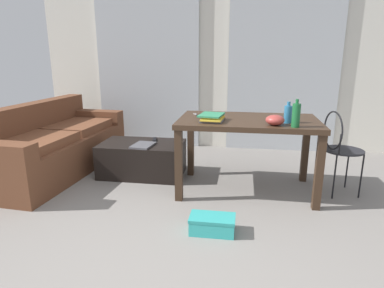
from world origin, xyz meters
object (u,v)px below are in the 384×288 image
(wire_chair, at_px, (338,143))
(scissors, at_px, (196,115))
(bottle_far, at_px, (288,114))
(book_stack, at_px, (212,118))
(couch, at_px, (53,146))
(craft_table, at_px, (248,129))
(tv_remote_primary, at_px, (154,140))
(bowl, at_px, (275,120))
(coffee_table, at_px, (142,159))
(magazine, at_px, (143,145))
(shoebox, at_px, (212,224))
(bottle_near, at_px, (296,115))

(wire_chair, bearing_deg, scissors, 176.17)
(wire_chair, relative_size, bottle_far, 4.25)
(wire_chair, relative_size, book_stack, 2.65)
(couch, height_order, wire_chair, wire_chair)
(craft_table, bearing_deg, tv_remote_primary, 159.04)
(wire_chair, relative_size, tv_remote_primary, 4.84)
(wire_chair, distance_m, bottle_far, 0.65)
(bowl, bearing_deg, craft_table, 131.50)
(couch, height_order, bowl, bowl)
(coffee_table, xyz_separation_m, bowl, (1.45, -0.55, 0.61))
(coffee_table, xyz_separation_m, book_stack, (0.86, -0.45, 0.60))
(magazine, height_order, shoebox, magazine)
(wire_chair, distance_m, tv_remote_primary, 2.03)
(book_stack, bearing_deg, coffee_table, 152.69)
(tv_remote_primary, xyz_separation_m, shoebox, (0.83, -1.34, -0.33))
(craft_table, height_order, shoebox, craft_table)
(book_stack, relative_size, tv_remote_primary, 1.83)
(book_stack, xyz_separation_m, tv_remote_primary, (-0.75, 0.58, -0.40))
(shoebox, bearing_deg, magazine, 129.60)
(bowl, xyz_separation_m, magazine, (-1.39, 0.42, -0.41))
(bottle_near, relative_size, magazine, 0.83)
(bowl, bearing_deg, bottle_near, -19.12)
(craft_table, distance_m, scissors, 0.58)
(coffee_table, bearing_deg, tv_remote_primary, 49.44)
(scissors, bearing_deg, tv_remote_primary, 153.81)
(wire_chair, bearing_deg, tv_remote_primary, 169.59)
(bowl, relative_size, tv_remote_primary, 0.96)
(coffee_table, relative_size, scissors, 7.81)
(bottle_near, bearing_deg, coffee_table, 159.35)
(coffee_table, xyz_separation_m, bottle_far, (1.57, -0.43, 0.65))
(craft_table, height_order, tv_remote_primary, craft_table)
(bottle_near, distance_m, bowl, 0.19)
(shoebox, bearing_deg, couch, 150.59)
(craft_table, bearing_deg, bottle_near, -38.67)
(tv_remote_primary, relative_size, shoebox, 0.49)
(bottle_near, xyz_separation_m, shoebox, (-0.67, -0.60, -0.80))
(craft_table, bearing_deg, wire_chair, 3.43)
(coffee_table, bearing_deg, magazine, -66.63)
(book_stack, distance_m, magazine, 0.95)
(wire_chair, height_order, scissors, wire_chair)
(coffee_table, relative_size, bowl, 5.60)
(coffee_table, distance_m, scissors, 0.88)
(craft_table, distance_m, tv_remote_primary, 1.20)
(bottle_near, distance_m, magazine, 1.70)
(scissors, bearing_deg, bowl, -28.03)
(bowl, distance_m, shoebox, 1.11)
(craft_table, height_order, wire_chair, wire_chair)
(tv_remote_primary, relative_size, magazine, 0.59)
(bowl, bearing_deg, magazine, 163.17)
(couch, height_order, bottle_near, bottle_near)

